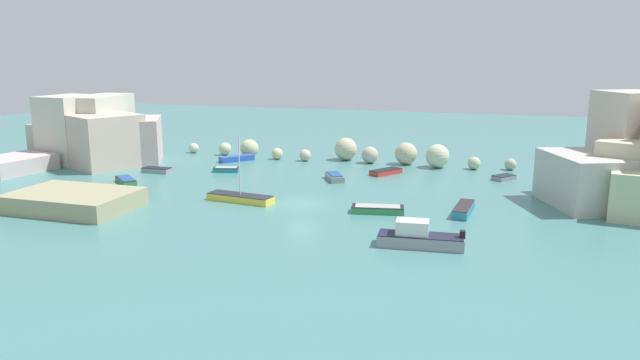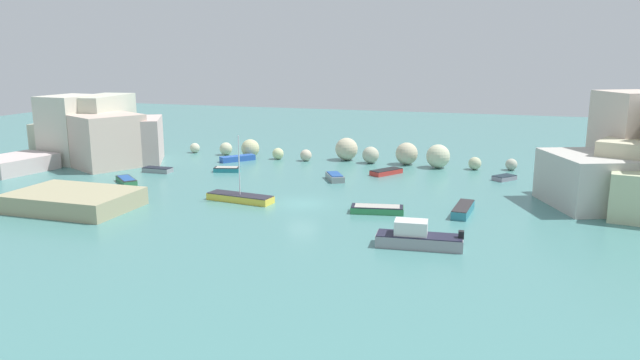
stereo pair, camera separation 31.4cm
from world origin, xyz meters
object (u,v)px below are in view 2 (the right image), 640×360
object	(u,v)px
moored_boat_1	(158,170)
moored_boat_3	(126,180)
stone_dock	(74,200)
moored_boat_10	(386,172)
moored_boat_0	(227,169)
moored_boat_6	(238,158)
moored_boat_2	(335,177)
moored_boat_7	(377,209)
moored_boat_5	(240,197)
moored_boat_8	(504,178)
moored_boat_9	(417,237)
moored_boat_4	(463,210)

from	to	relation	value
moored_boat_1	moored_boat_3	xyz separation A→B (m)	(0.09, -5.56, 0.02)
stone_dock	moored_boat_10	xyz separation A→B (m)	(21.46, 21.58, -0.47)
moored_boat_0	moored_boat_6	world-z (taller)	moored_boat_6
moored_boat_0	moored_boat_6	bearing A→B (deg)	-90.06
moored_boat_2	moored_boat_7	xyz separation A→B (m)	(6.69, -10.65, -0.02)
moored_boat_5	moored_boat_6	size ratio (longest dim) A/B	1.56
moored_boat_0	moored_boat_2	bearing A→B (deg)	162.10
stone_dock	moored_boat_10	world-z (taller)	stone_dock
moored_boat_3	moored_boat_10	size ratio (longest dim) A/B	0.93
moored_boat_0	moored_boat_8	distance (m)	28.70
moored_boat_3	moored_boat_6	bearing A→B (deg)	111.17
moored_boat_5	moored_boat_7	size ratio (longest dim) A/B	1.39
moored_boat_0	moored_boat_9	world-z (taller)	moored_boat_9
moored_boat_1	moored_boat_9	xyz separation A→B (m)	(30.13, -16.14, 0.39)
moored_boat_3	moored_boat_8	distance (m)	37.39
moored_boat_0	moored_boat_3	size ratio (longest dim) A/B	0.83
moored_boat_10	moored_boat_4	bearing A→B (deg)	-113.27
moored_boat_9	moored_boat_10	size ratio (longest dim) A/B	1.53
moored_boat_0	moored_boat_5	bearing A→B (deg)	106.23
moored_boat_6	moored_boat_7	xyz separation A→B (m)	(20.55, -17.27, -0.02)
moored_boat_5	moored_boat_10	world-z (taller)	moored_boat_5
moored_boat_7	moored_boat_8	world-z (taller)	moored_boat_7
moored_boat_6	moored_boat_9	xyz separation A→B (m)	(24.90, -24.73, 0.33)
moored_boat_4	moored_boat_8	size ratio (longest dim) A/B	1.74
stone_dock	moored_boat_9	world-z (taller)	moored_boat_9
moored_boat_8	moored_boat_10	bearing A→B (deg)	133.00
moored_boat_1	moored_boat_3	bearing A→B (deg)	91.18
moored_boat_1	moored_boat_4	world-z (taller)	moored_boat_4
moored_boat_6	moored_boat_7	world-z (taller)	moored_boat_6
moored_boat_3	moored_boat_6	distance (m)	15.07
stone_dock	moored_boat_5	bearing A→B (deg)	28.45
moored_boat_6	moored_boat_8	xyz separation A→B (m)	(29.96, -1.28, -0.08)
moored_boat_2	moored_boat_8	xyz separation A→B (m)	(16.10, 5.34, -0.09)
moored_boat_5	moored_boat_4	bearing A→B (deg)	-166.74
moored_boat_3	moored_boat_2	bearing A→B (deg)	62.76
moored_boat_2	moored_boat_9	world-z (taller)	moored_boat_9
moored_boat_3	moored_boat_7	world-z (taller)	moored_boat_7
moored_boat_0	moored_boat_1	bearing A→B (deg)	4.75
moored_boat_2	moored_boat_7	bearing A→B (deg)	-177.51
moored_boat_3	moored_boat_4	xyz separation A→B (m)	(32.24, -1.30, 0.07)
moored_boat_7	moored_boat_2	bearing A→B (deg)	-68.10
moored_boat_1	moored_boat_9	distance (m)	34.18
moored_boat_3	moored_boat_9	distance (m)	31.86
moored_boat_6	moored_boat_4	bearing A→B (deg)	-80.32
moored_boat_1	moored_boat_7	size ratio (longest dim) A/B	0.70
moored_boat_5	moored_boat_1	bearing A→B (deg)	-24.57
moored_boat_2	moored_boat_10	size ratio (longest dim) A/B	0.88
moored_boat_8	moored_boat_9	xyz separation A→B (m)	(-5.05, -23.45, 0.42)
moored_boat_9	moored_boat_0	bearing A→B (deg)	-44.03
moored_boat_0	moored_boat_1	world-z (taller)	moored_boat_1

